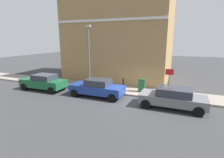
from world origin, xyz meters
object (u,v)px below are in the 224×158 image
object	(u,v)px
car_green	(44,82)
bollard_near_cabinet	(123,83)
car_blue	(97,88)
bollard_far_kerb	(106,85)
car_grey	(173,97)
lamppost	(89,53)
utility_cabinet	(142,86)
street_sign	(169,79)

from	to	relation	value
car_green	bollard_near_cabinet	distance (m)	7.35
car_blue	bollard_far_kerb	size ratio (longest dim) A/B	4.25
car_grey	bollard_near_cabinet	bearing A→B (deg)	-29.29
car_green	lamppost	bearing A→B (deg)	-147.20
car_blue	lamppost	world-z (taller)	lamppost
utility_cabinet	lamppost	world-z (taller)	lamppost
car_green	utility_cabinet	bearing A→B (deg)	-164.90
lamppost	bollard_near_cabinet	bearing A→B (deg)	-86.72
bollard_near_cabinet	lamppost	distance (m)	4.26
car_blue	lamppost	bearing A→B (deg)	-47.99
street_sign	car_green	bearing A→B (deg)	98.30
car_green	street_sign	xyz separation A→B (m)	(1.59, -10.87, 0.90)
car_grey	lamppost	xyz separation A→B (m)	(2.35, 7.79, 2.55)
car_green	street_sign	world-z (taller)	street_sign
bollard_near_cabinet	car_green	bearing A→B (deg)	110.03
utility_cabinet	street_sign	distance (m)	2.59
car_grey	car_blue	size ratio (longest dim) A/B	0.99
bollard_far_kerb	car_green	bearing A→B (deg)	104.97
bollard_far_kerb	lamppost	bearing A→B (deg)	69.39
car_blue	bollard_far_kerb	distance (m)	1.33
car_blue	utility_cabinet	size ratio (longest dim) A/B	3.84
bollard_far_kerb	street_sign	bearing A→B (deg)	-89.23
bollard_far_kerb	car_grey	bearing A→B (deg)	-105.30
car_grey	utility_cabinet	world-z (taller)	car_grey
car_blue	lamppost	xyz separation A→B (m)	(2.12, 1.92, 2.55)
bollard_near_cabinet	street_sign	distance (m)	4.19
car_green	bollard_near_cabinet	size ratio (longest dim) A/B	4.08
bollard_near_cabinet	bollard_far_kerb	size ratio (longest dim) A/B	1.00
car_blue	bollard_far_kerb	xyz separation A→B (m)	(1.31, -0.23, -0.04)
lamppost	bollard_far_kerb	bearing A→B (deg)	-110.61
utility_cabinet	street_sign	xyz separation A→B (m)	(-0.83, -2.25, 0.98)
car_grey	car_blue	xyz separation A→B (m)	(0.23, 5.87, -0.00)
utility_cabinet	bollard_near_cabinet	distance (m)	1.72
bollard_near_cabinet	street_sign	xyz separation A→B (m)	(-0.93, -3.97, 0.96)
utility_cabinet	bollard_far_kerb	world-z (taller)	utility_cabinet
car_blue	utility_cabinet	bearing A→B (deg)	-145.18
car_blue	bollard_far_kerb	bearing A→B (deg)	-99.95
car_blue	bollard_near_cabinet	bearing A→B (deg)	-122.28
bollard_far_kerb	street_sign	world-z (taller)	street_sign
car_green	lamppost	distance (m)	4.93
utility_cabinet	lamppost	xyz separation A→B (m)	(-0.09, 5.09, 2.62)
bollard_far_kerb	street_sign	distance (m)	5.29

